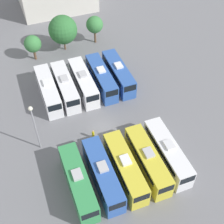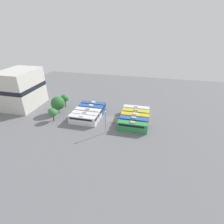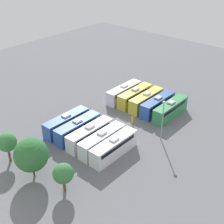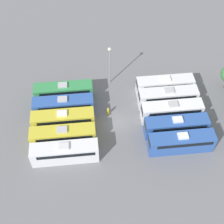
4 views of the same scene
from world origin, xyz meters
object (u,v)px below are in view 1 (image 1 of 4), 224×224
Objects in this scene: bus_3 at (148,160)px; tree_2 at (95,25)px; bus_7 at (83,82)px; bus_9 at (118,73)px; tree_1 at (63,30)px; bus_0 at (78,182)px; bus_1 at (103,174)px; bus_4 at (167,152)px; bus_5 at (48,90)px; bus_2 at (125,167)px; bus_8 at (101,77)px; worker_person at (93,134)px; tree_0 at (33,44)px; bus_6 at (65,86)px; light_pole at (34,121)px.

tree_2 is (3.18, 31.60, 2.17)m from bus_3.
bus_9 is at bearing 0.71° from bus_7.
bus_0 is at bearing -101.55° from tree_1.
bus_0 is at bearing -124.76° from bus_9.
bus_1 is at bearing -99.32° from bus_7.
bus_4 is 1.00× the size of bus_5.
bus_2 is 18.67m from bus_8.
tree_1 is (-3.18, 12.91, 2.60)m from bus_8.
worker_person is 23.10m from tree_0.
worker_person is at bearing -83.02° from bus_6.
light_pole reaches higher than bus_9.
bus_4 is (12.77, 0.11, 0.00)m from bus_0.
light_pole is (-16.05, -9.77, 3.80)m from bus_9.
bus_4 is 18.24m from bus_9.
bus_3 is at bearing -89.69° from bus_8.
bus_1 and bus_3 have the same top height.
worker_person is at bearing 81.34° from bus_1.
bus_5 and bus_8 have the same top height.
bus_1 is 1.00× the size of bus_4.
bus_3 is 1.00× the size of bus_8.
bus_2 and bus_4 have the same top height.
bus_6 is 16.50m from tree_2.
bus_6 is (2.89, -0.05, 0.00)m from bus_5.
bus_0 is 1.00× the size of bus_5.
bus_3 is at bearing -63.04° from bus_5.
tree_2 is at bearing 73.19° from bus_1.
bus_1 and bus_8 have the same top height.
bus_9 is at bearing -90.41° from tree_2.
bus_3 is 1.24× the size of light_pole.
tree_1 is at bearing -177.44° from tree_2.
bus_3 is at bearing -0.14° from bus_2.
bus_2 is 18.38m from bus_7.
tree_2 is (12.58, 13.12, 2.17)m from bus_5.
bus_2 is 3.26m from bus_3.
tree_1 is at bearing 78.45° from bus_0.
bus_2 is at bearing -41.83° from light_pole.
bus_7 is 13.18m from tree_1.
bus_0 is 1.00× the size of bus_4.
bus_3 is 6.23× the size of worker_person.
bus_5 is 11.65m from worker_person.
bus_0 is 1.00× the size of bus_6.
bus_6 and bus_8 have the same top height.
bus_7 is 1.82× the size of tree_2.
bus_0 is at bearing 179.00° from bus_2.
bus_3 is 9.32m from worker_person.
light_pole reaches higher than bus_0.
bus_3 is (9.65, -0.12, 0.00)m from bus_0.
bus_4 is at bearing -55.56° from bus_5.
worker_person is (-8.28, -10.81, -1.06)m from bus_9.
worker_person is (-1.85, -10.73, -1.06)m from bus_7.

